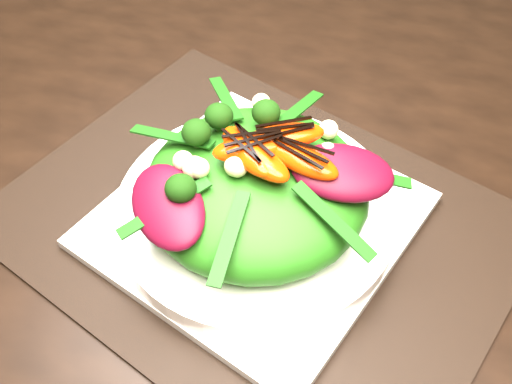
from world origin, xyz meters
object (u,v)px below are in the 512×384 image
(salad_bowl, at_px, (256,210))
(lettuce_mound, at_px, (256,188))
(dining_table, at_px, (234,155))
(plate_base, at_px, (256,220))
(orange_segment, at_px, (264,135))
(placemat, at_px, (256,224))

(salad_bowl, bearing_deg, lettuce_mound, 0.00)
(dining_table, relative_size, plate_base, 6.50)
(lettuce_mound, bearing_deg, dining_table, 121.17)
(plate_base, bearing_deg, orange_segment, 93.10)
(salad_bowl, xyz_separation_m, lettuce_mound, (0.00, 0.00, 0.03))
(dining_table, distance_m, orange_segment, 0.15)
(placemat, bearing_deg, salad_bowl, 0.00)
(salad_bowl, bearing_deg, dining_table, 121.17)
(plate_base, distance_m, salad_bowl, 0.01)
(lettuce_mound, bearing_deg, salad_bowl, 0.00)
(placemat, bearing_deg, plate_base, 0.00)
(dining_table, xyz_separation_m, lettuce_mound, (0.06, -0.10, 0.07))
(plate_base, xyz_separation_m, lettuce_mound, (0.00, 0.00, 0.04))
(lettuce_mound, height_order, orange_segment, orange_segment)
(dining_table, height_order, plate_base, dining_table)
(salad_bowl, bearing_deg, placemat, 180.00)
(placemat, height_order, salad_bowl, salad_bowl)
(plate_base, relative_size, lettuce_mound, 1.29)
(placemat, relative_size, orange_segment, 6.63)
(placemat, distance_m, lettuce_mound, 0.05)
(placemat, bearing_deg, dining_table, 121.17)
(placemat, relative_size, plate_base, 1.77)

